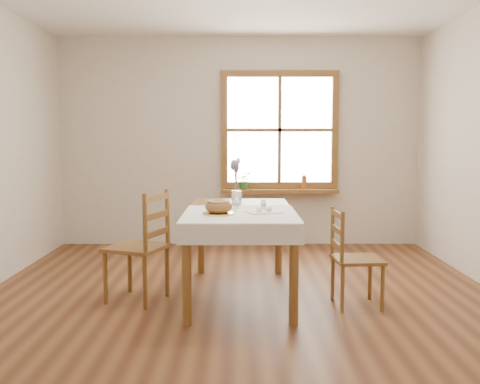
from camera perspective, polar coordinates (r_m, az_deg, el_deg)
The scene contains 18 objects.
ground at distance 4.46m, azimuth 0.01°, elevation -11.99°, with size 5.00×5.00×0.00m, color brown.
room_walls at distance 4.25m, azimuth 0.01°, elevation 10.44°, with size 4.60×5.10×2.65m.
window at distance 6.73m, azimuth 4.23°, elevation 6.60°, with size 1.46×0.08×1.46m.
window_sill at distance 6.70m, azimuth 4.23°, elevation 0.09°, with size 1.46×0.20×0.05m.
dining_table at distance 4.60m, azimuth 0.00°, elevation -2.92°, with size 0.90×1.60×0.75m.
table_linen at distance 4.28m, azimuth 0.01°, elevation -2.36°, with size 0.91×0.99×0.01m, color white.
chair_left at distance 4.56m, azimuth -11.00°, elevation -5.66°, with size 0.43×0.45×0.93m, color brown, non-canonical shape.
chair_right at distance 4.44m, azimuth 12.41°, elevation -6.87°, with size 0.37×0.39×0.80m, color brown, non-canonical shape.
bread_plate at distance 4.23m, azimuth -2.28°, elevation -2.31°, with size 0.25×0.25×0.01m, color white.
bread_loaf at distance 4.22m, azimuth -2.29°, elevation -1.43°, with size 0.21×0.21×0.12m, color #935C34.
egg_napkin at distance 4.32m, azimuth 2.51°, elevation -2.13°, with size 0.25×0.22×0.01m, color white.
eggs at distance 4.32m, azimuth 2.51°, elevation -1.77°, with size 0.20×0.18×0.04m, color white, non-canonical shape.
salt_shaker at distance 4.53m, azimuth -0.40°, elevation -1.21°, with size 0.05×0.05×0.10m, color white.
pepper_shaker at distance 4.53m, azimuth 2.51°, elevation -1.28°, with size 0.05×0.05×0.09m, color white.
flower_vase at distance 5.04m, azimuth -0.35°, elevation -0.55°, with size 0.09×0.09×0.10m, color white.
lavender_bouquet at distance 5.02m, azimuth -0.35°, elevation 1.81°, with size 0.17×0.17×0.31m, color #6D5494, non-canonical shape.
potted_plant at distance 6.67m, azimuth 0.47°, elevation 1.03°, with size 0.19×0.22×0.17m, color #2F6A2A.
amber_bottle at distance 6.72m, azimuth 6.85°, elevation 1.07°, with size 0.06×0.06×0.18m, color #A0581D.
Camera 1 is at (-0.01, -4.24, 1.38)m, focal length 40.00 mm.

